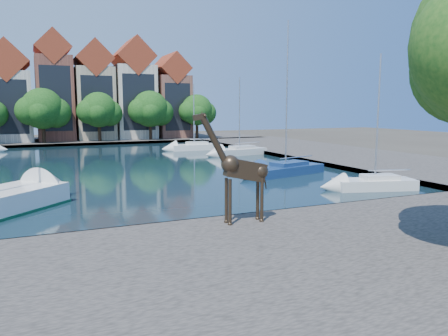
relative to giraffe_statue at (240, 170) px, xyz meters
name	(u,v)px	position (x,y,z in m)	size (l,w,h in m)	color
ground	(206,227)	(-1.03, 1.55, -2.95)	(160.00, 160.00, 0.00)	#38332B
water_basin	(117,166)	(-1.03, 25.55, -2.91)	(38.00, 50.00, 0.08)	black
near_quay	(282,272)	(-1.03, -5.45, -2.70)	(50.00, 14.00, 0.50)	#544E49
far_quay	(83,141)	(-1.03, 57.55, -2.70)	(60.00, 16.00, 0.50)	#544E49
right_quay	(327,153)	(23.97, 25.55, -2.70)	(14.00, 52.00, 0.50)	#544E49
townhouse_west_inner	(9,96)	(-11.53, 57.54, 4.40)	(6.43, 9.18, 15.15)	beige
townhouse_center	(54,90)	(-5.03, 57.54, 5.42)	(5.44, 9.18, 16.93)	brown
townhouse_east_inner	(94,95)	(0.97, 57.54, 4.79)	(5.94, 9.18, 15.79)	tan
townhouse_east_mid	(133,93)	(7.47, 57.54, 5.16)	(6.43, 9.18, 16.65)	beige
townhouse_east_end	(170,99)	(13.97, 57.54, 4.16)	(5.44, 9.18, 14.43)	brown
far_tree_mid_west	(43,110)	(-6.92, 52.04, 2.35)	(7.80, 6.00, 8.00)	#332114
far_tree_mid_east	(99,111)	(1.07, 52.04, 2.18)	(7.02, 5.40, 7.52)	#332114
far_tree_east	(151,110)	(9.08, 52.04, 2.29)	(7.54, 5.80, 7.84)	#332114
far_tree_far_east	(197,111)	(17.07, 52.04, 2.13)	(6.76, 5.20, 7.36)	#332114
giraffe_statue	(240,170)	(0.00, 0.00, 0.00)	(3.48, 0.64, 4.98)	#332619
sailboat_right_a	(375,181)	(13.02, 5.55, -2.31)	(5.79, 3.35, 9.18)	silver
sailboat_right_b	(285,168)	(10.97, 13.90, -2.28)	(7.46, 4.20, 12.61)	navy
sailboat_right_c	(239,150)	(13.97, 29.19, -2.30)	(6.93, 3.52, 9.07)	beige
sailboat_right_d	(194,146)	(11.00, 36.85, -2.28)	(6.20, 2.22, 8.64)	silver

